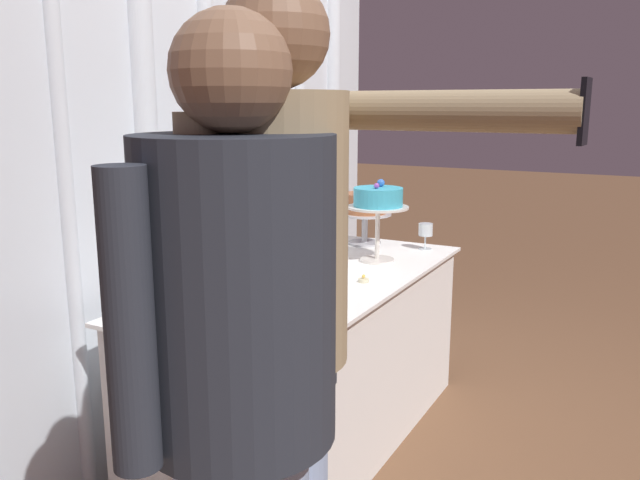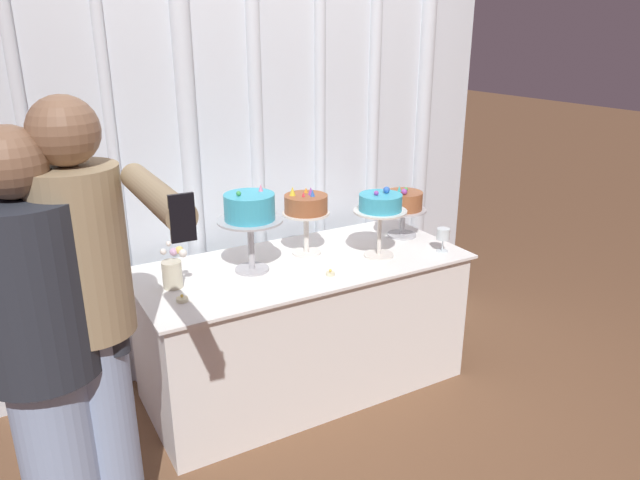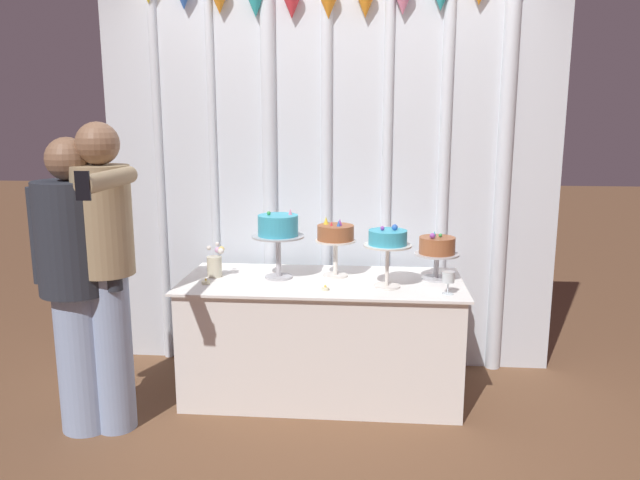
# 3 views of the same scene
# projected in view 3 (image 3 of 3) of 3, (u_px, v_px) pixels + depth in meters

# --- Properties ---
(ground_plane) EXTENTS (24.00, 24.00, 0.00)m
(ground_plane) POSITION_uv_depth(u_px,v_px,m) (321.00, 400.00, 3.72)
(ground_plane) COLOR brown
(draped_curtain) EXTENTS (2.99, 0.15, 2.82)m
(draped_curtain) POSITION_uv_depth(u_px,v_px,m) (335.00, 152.00, 4.03)
(draped_curtain) COLOR silver
(draped_curtain) RESTS_ON ground_plane
(cake_table) EXTENTS (1.68, 0.75, 0.72)m
(cake_table) POSITION_uv_depth(u_px,v_px,m) (322.00, 337.00, 3.75)
(cake_table) COLOR white
(cake_table) RESTS_ON ground_plane
(cake_display_leftmost) EXTENTS (0.32, 0.32, 0.42)m
(cake_display_leftmost) POSITION_uv_depth(u_px,v_px,m) (278.00, 229.00, 3.67)
(cake_display_leftmost) COLOR #B2B2B7
(cake_display_leftmost) RESTS_ON cake_table
(cake_display_midleft) EXTENTS (0.24, 0.24, 0.36)m
(cake_display_midleft) POSITION_uv_depth(u_px,v_px,m) (335.00, 236.00, 3.72)
(cake_display_midleft) COLOR silver
(cake_display_midleft) RESTS_ON cake_table
(cake_display_midright) EXTENTS (0.27, 0.27, 0.37)m
(cake_display_midright) POSITION_uv_depth(u_px,v_px,m) (388.00, 242.00, 3.47)
(cake_display_midright) COLOR silver
(cake_display_midright) RESTS_ON cake_table
(cake_display_rightmost) EXTENTS (0.26, 0.26, 0.29)m
(cake_display_rightmost) POSITION_uv_depth(u_px,v_px,m) (437.00, 249.00, 3.66)
(cake_display_rightmost) COLOR #B2B2B7
(cake_display_rightmost) RESTS_ON cake_table
(wine_glass) EXTENTS (0.07, 0.07, 0.13)m
(wine_glass) POSITION_uv_depth(u_px,v_px,m) (448.00, 278.00, 3.37)
(wine_glass) COLOR silver
(wine_glass) RESTS_ON cake_table
(flower_vase) EXTENTS (0.11, 0.11, 0.21)m
(flower_vase) POSITION_uv_depth(u_px,v_px,m) (215.00, 264.00, 3.74)
(flower_vase) COLOR beige
(flower_vase) RESTS_ON cake_table
(tealight_far_left) EXTENTS (0.05, 0.05, 0.03)m
(tealight_far_left) POSITION_uv_depth(u_px,v_px,m) (206.00, 282.00, 3.59)
(tealight_far_left) COLOR beige
(tealight_far_left) RESTS_ON cake_table
(tealight_near_left) EXTENTS (0.04, 0.04, 0.03)m
(tealight_near_left) POSITION_uv_depth(u_px,v_px,m) (325.00, 289.00, 3.46)
(tealight_near_left) COLOR beige
(tealight_near_left) RESTS_ON cake_table
(guest_man_dark_suit) EXTENTS (0.54, 0.46, 1.59)m
(guest_man_dark_suit) POSITION_uv_depth(u_px,v_px,m) (77.00, 278.00, 3.24)
(guest_man_dark_suit) COLOR #93ADD6
(guest_man_dark_suit) RESTS_ON ground_plane
(guest_man_pink_jacket) EXTENTS (0.44, 0.75, 1.66)m
(guest_man_pink_jacket) POSITION_uv_depth(u_px,v_px,m) (105.00, 262.00, 3.20)
(guest_man_pink_jacket) COLOR #93ADD6
(guest_man_pink_jacket) RESTS_ON ground_plane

